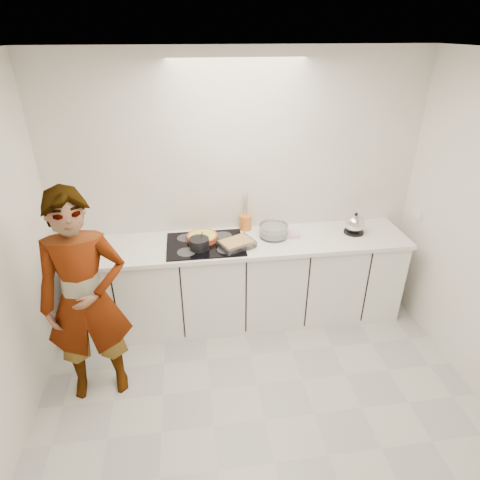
{
  "coord_description": "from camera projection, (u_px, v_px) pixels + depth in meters",
  "views": [
    {
      "loc": [
        -0.48,
        -2.07,
        2.72
      ],
      "look_at": [
        -0.05,
        1.05,
        1.05
      ],
      "focal_mm": 30.0,
      "sensor_mm": 36.0,
      "label": 1
    }
  ],
  "objects": [
    {
      "name": "floor",
      "position": [
        265.0,
        420.0,
        3.14
      ],
      "size": [
        3.6,
        3.2,
        0.0
      ],
      "primitive_type": "cube",
      "color": "beige",
      "rests_on": "ground"
    },
    {
      "name": "ceiling",
      "position": [
        280.0,
        56.0,
        1.92
      ],
      "size": [
        3.6,
        3.2,
        0.0
      ],
      "primitive_type": "cube",
      "color": "white",
      "rests_on": "wall_back"
    },
    {
      "name": "wall_back",
      "position": [
        237.0,
        191.0,
        3.93
      ],
      "size": [
        3.6,
        0.0,
        2.6
      ],
      "primitive_type": "cube",
      "color": "white",
      "rests_on": "ground"
    },
    {
      "name": "base_cabinets",
      "position": [
        242.0,
        283.0,
        4.06
      ],
      "size": [
        3.2,
        0.58,
        0.87
      ],
      "primitive_type": "cube",
      "color": "white",
      "rests_on": "floor"
    },
    {
      "name": "countertop",
      "position": [
        242.0,
        243.0,
        3.84
      ],
      "size": [
        3.24,
        0.64,
        0.04
      ],
      "primitive_type": "cube",
      "color": "white",
      "rests_on": "base_cabinets"
    },
    {
      "name": "hob",
      "position": [
        205.0,
        244.0,
        3.77
      ],
      "size": [
        0.72,
        0.54,
        0.01
      ],
      "primitive_type": "cube",
      "color": "black",
      "rests_on": "countertop"
    },
    {
      "name": "tart_dish",
      "position": [
        202.0,
        237.0,
        3.83
      ],
      "size": [
        0.31,
        0.31,
        0.05
      ],
      "color": "#B1471F",
      "rests_on": "hob"
    },
    {
      "name": "saucepan",
      "position": [
        199.0,
        244.0,
        3.66
      ],
      "size": [
        0.22,
        0.22,
        0.18
      ],
      "color": "black",
      "rests_on": "hob"
    },
    {
      "name": "baking_dish",
      "position": [
        236.0,
        243.0,
        3.7
      ],
      "size": [
        0.38,
        0.34,
        0.06
      ],
      "color": "silver",
      "rests_on": "hob"
    },
    {
      "name": "mixing_bowl",
      "position": [
        273.0,
        231.0,
        3.9
      ],
      "size": [
        0.3,
        0.3,
        0.13
      ],
      "color": "silver",
      "rests_on": "countertop"
    },
    {
      "name": "tea_towel",
      "position": [
        287.0,
        234.0,
        3.94
      ],
      "size": [
        0.24,
        0.19,
        0.04
      ],
      "primitive_type": "cube",
      "rotation": [
        0.0,
        0.0,
        -0.11
      ],
      "color": "white",
      "rests_on": "countertop"
    },
    {
      "name": "kettle",
      "position": [
        355.0,
        224.0,
        3.95
      ],
      "size": [
        0.25,
        0.25,
        0.22
      ],
      "color": "black",
      "rests_on": "countertop"
    },
    {
      "name": "utensil_crock",
      "position": [
        245.0,
        222.0,
        4.03
      ],
      "size": [
        0.13,
        0.13,
        0.15
      ],
      "primitive_type": "cylinder",
      "rotation": [
        0.0,
        0.0,
        -0.06
      ],
      "color": "orange",
      "rests_on": "countertop"
    },
    {
      "name": "cook",
      "position": [
        86.0,
        301.0,
        3.03
      ],
      "size": [
        0.7,
        0.5,
        1.79
      ],
      "primitive_type": "imported",
      "rotation": [
        0.0,
        0.0,
        0.12
      ],
      "color": "white",
      "rests_on": "floor"
    }
  ]
}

